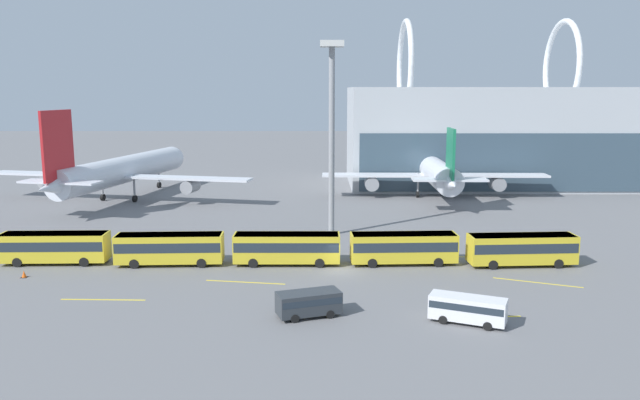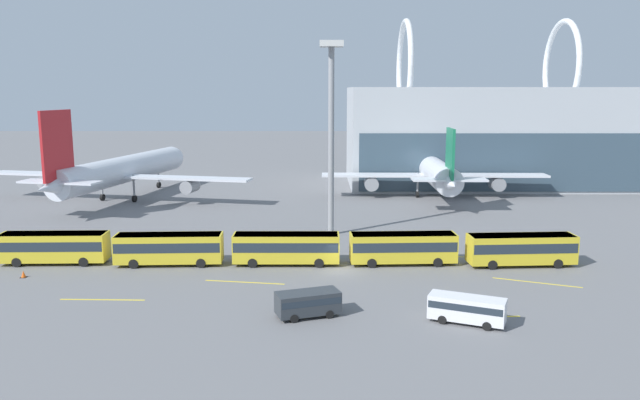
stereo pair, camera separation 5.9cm
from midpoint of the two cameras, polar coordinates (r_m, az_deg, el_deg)
name	(u,v)px [view 2 (the right image)]	position (r m, az deg, el deg)	size (l,w,h in m)	color
ground_plane	(341,271)	(64.46, 1.99, -6.50)	(440.00, 440.00, 0.00)	slate
terminal_building	(636,135)	(136.88, 26.92, 5.36)	(111.18, 25.54, 31.68)	#B2B7BC
airliner_at_gate_near	(120,171)	(109.00, -17.80, 2.56)	(45.76, 43.13, 15.58)	silver
airliner_at_gate_far	(435,171)	(109.31, 10.52, 2.64)	(38.63, 38.28, 12.75)	silver
shuttle_bus_0	(56,246)	(72.41, -22.98, -3.86)	(11.29, 3.06, 3.32)	gold
shuttle_bus_1	(171,247)	(68.03, -13.46, -4.19)	(11.33, 3.24, 3.32)	gold
shuttle_bus_2	(288,247)	(66.40, -2.93, -4.27)	(11.22, 2.86, 3.32)	gold
shuttle_bus_3	(405,246)	(66.99, 7.76, -4.22)	(11.33, 3.27, 3.32)	gold
shuttle_bus_4	(523,248)	(69.19, 18.09, -4.18)	(11.37, 3.46, 3.32)	gold
service_van_foreground	(309,302)	(51.68, -0.94, -9.29)	(5.60, 3.74, 2.08)	#2D3338
service_van_crossing	(469,308)	(51.53, 13.46, -9.57)	(6.25, 4.13, 2.19)	silver
floodlight_mast	(333,112)	(78.22, 1.21, 8.07)	(2.91, 2.91, 24.24)	gray
lane_stripe_0	(487,257)	(71.91, 15.03, -5.09)	(9.19, 0.25, 0.01)	yellow
lane_stripe_1	(538,283)	(64.19, 19.36, -7.15)	(8.27, 0.25, 0.01)	yellow
lane_stripe_2	(104,300)	(59.16, -19.10, -8.59)	(7.59, 0.25, 0.01)	yellow
lane_stripe_3	(478,317)	(53.54, 14.27, -10.32)	(7.25, 0.25, 0.01)	yellow
lane_stripe_4	(246,282)	(61.21, -6.73, -7.47)	(7.90, 0.25, 0.01)	yellow
traffic_cone_0	(25,274)	(68.79, -25.32, -6.12)	(0.61, 0.61, 0.70)	black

